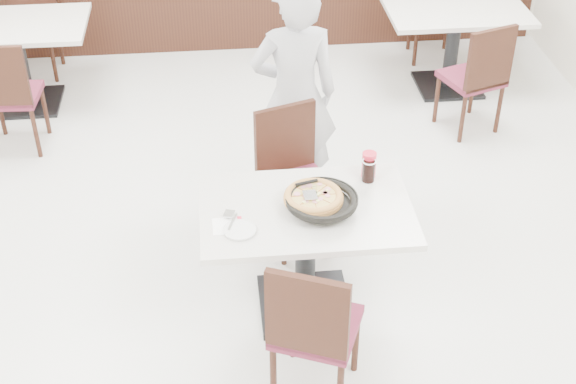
{
  "coord_description": "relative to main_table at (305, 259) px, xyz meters",
  "views": [
    {
      "loc": [
        -0.24,
        -3.83,
        3.43
      ],
      "look_at": [
        0.13,
        -0.3,
        0.91
      ],
      "focal_mm": 50.0,
      "sensor_mm": 36.0,
      "label": 1
    }
  ],
  "objects": [
    {
      "name": "floor",
      "position": [
        -0.24,
        0.23,
        -0.38
      ],
      "size": [
        7.0,
        7.0,
        0.0
      ],
      "primitive_type": "plane",
      "color": "beige",
      "rests_on": "ground"
    },
    {
      "name": "main_table",
      "position": [
        0.0,
        0.0,
        0.0
      ],
      "size": [
        1.28,
        0.93,
        0.75
      ],
      "primitive_type": null,
      "rotation": [
        0.0,
        0.0,
        -0.11
      ],
      "color": "silver",
      "rests_on": "floor"
    },
    {
      "name": "chair_near",
      "position": [
        -0.02,
        -0.64,
        0.1
      ],
      "size": [
        0.55,
        0.55,
        0.95
      ],
      "primitive_type": null,
      "rotation": [
        0.0,
        0.0,
        -0.4
      ],
      "color": "black",
      "rests_on": "floor"
    },
    {
      "name": "chair_far",
      "position": [
        0.02,
        0.64,
        0.1
      ],
      "size": [
        0.53,
        0.53,
        0.95
      ],
      "primitive_type": null,
      "rotation": [
        0.0,
        0.0,
        3.48
      ],
      "color": "black",
      "rests_on": "floor"
    },
    {
      "name": "trivet",
      "position": [
        0.01,
        -0.04,
        0.39
      ],
      "size": [
        0.14,
        0.14,
        0.04
      ],
      "primitive_type": "cylinder",
      "rotation": [
        0.0,
        0.0,
        -0.11
      ],
      "color": "black",
      "rests_on": "main_table"
    },
    {
      "name": "pizza_pan",
      "position": [
        0.08,
        -0.03,
        0.42
      ],
      "size": [
        0.36,
        0.36,
        0.01
      ],
      "primitive_type": "cylinder",
      "rotation": [
        0.0,
        0.0,
        -0.11
      ],
      "color": "black",
      "rests_on": "trivet"
    },
    {
      "name": "pizza",
      "position": [
        0.04,
        0.0,
        0.44
      ],
      "size": [
        0.37,
        0.37,
        0.02
      ],
      "primitive_type": "cylinder",
      "rotation": [
        0.0,
        0.0,
        -0.11
      ],
      "color": "#C48944",
      "rests_on": "pizza_pan"
    },
    {
      "name": "pizza_server",
      "position": [
        0.02,
        -0.01,
        0.47
      ],
      "size": [
        0.08,
        0.1,
        0.0
      ],
      "primitive_type": "cube",
      "rotation": [
        0.0,
        0.0,
        0.06
      ],
      "color": "silver",
      "rests_on": "pizza"
    },
    {
      "name": "napkin",
      "position": [
        -0.45,
        -0.12,
        0.38
      ],
      "size": [
        0.16,
        0.16,
        0.0
      ],
      "primitive_type": "cube",
      "rotation": [
        0.0,
        0.0,
        0.03
      ],
      "color": "white",
      "rests_on": "main_table"
    },
    {
      "name": "side_plate",
      "position": [
        -0.38,
        -0.18,
        0.38
      ],
      "size": [
        0.2,
        0.2,
        0.01
      ],
      "primitive_type": "cylinder",
      "rotation": [
        0.0,
        0.0,
        -0.11
      ],
      "color": "silver",
      "rests_on": "napkin"
    },
    {
      "name": "fork",
      "position": [
        -0.42,
        -0.11,
        0.39
      ],
      "size": [
        0.06,
        0.15,
        0.0
      ],
      "primitive_type": "cube",
      "rotation": [
        0.0,
        0.0,
        -0.32
      ],
      "color": "silver",
      "rests_on": "side_plate"
    },
    {
      "name": "cola_glass",
      "position": [
        0.4,
        0.23,
        0.44
      ],
      "size": [
        0.08,
        0.08,
        0.13
      ],
      "primitive_type": "cylinder",
      "rotation": [
        0.0,
        0.0,
        -0.11
      ],
      "color": "black",
      "rests_on": "main_table"
    },
    {
      "name": "red_cup",
      "position": [
        0.41,
        0.28,
        0.45
      ],
      "size": [
        0.09,
        0.09,
        0.16
      ],
      "primitive_type": "cylinder",
      "rotation": [
        0.0,
        0.0,
        -0.11
      ],
      "color": "red",
      "rests_on": "main_table"
    },
    {
      "name": "diner_person",
      "position": [
        0.06,
        1.18,
        0.45
      ],
      "size": [
        0.62,
        0.43,
        1.64
      ],
      "primitive_type": "imported",
      "rotation": [
        0.0,
        0.0,
        3.2
      ],
      "color": "#9D9CA1",
      "rests_on": "floor"
    },
    {
      "name": "bg_table_left",
      "position": [
        -2.1,
        2.78,
        0.0
      ],
      "size": [
        1.24,
        0.86,
        0.75
      ],
      "primitive_type": null,
      "rotation": [
        0.0,
        0.0,
        -0.05
      ],
      "color": "silver",
      "rests_on": "floor"
    },
    {
      "name": "bg_chair_left_near",
      "position": [
        -2.04,
        2.09,
        0.1
      ],
      "size": [
        0.44,
        0.44,
        0.95
      ],
      "primitive_type": null,
      "rotation": [
        0.0,
        0.0,
        -0.06
      ],
      "color": "black",
      "rests_on": "floor"
    },
    {
      "name": "bg_chair_left_far",
      "position": [
        -2.08,
        3.37,
        0.1
      ],
      "size": [
        0.44,
        0.44,
        0.95
      ],
      "primitive_type": null,
      "rotation": [
        0.0,
        0.0,
        3.1
      ],
      "color": "black",
      "rests_on": "floor"
    },
    {
      "name": "bg_table_right",
      "position": [
        1.63,
        2.72,
        0.0
      ],
      "size": [
        1.22,
        0.83,
        0.75
      ],
      "primitive_type": null,
      "rotation": [
        0.0,
        0.0,
        0.03
      ],
      "color": "silver",
      "rests_on": "floor"
    },
    {
      "name": "bg_chair_right_near",
      "position": [
        1.59,
        2.01,
        0.1
      ],
      "size": [
        0.54,
        0.54,
        0.95
      ],
      "primitive_type": null,
      "rotation": [
        0.0,
        0.0,
        0.34
      ],
      "color": "black",
      "rests_on": "floor"
    },
    {
      "name": "bg_chair_right_far",
      "position": [
        1.62,
        3.34,
        0.1
      ],
      "size": [
        0.45,
        0.45,
        0.95
      ],
      "primitive_type": null,
      "rotation": [
        0.0,
        0.0,
        3.08
      ],
      "color": "black",
      "rests_on": "floor"
    }
  ]
}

